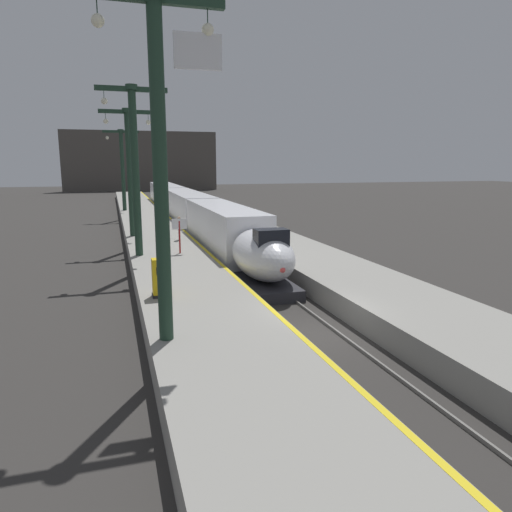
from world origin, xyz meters
TOP-DOWN VIEW (x-y plane):
  - ground_plane at (0.00, 0.00)m, footprint 260.00×260.00m
  - platform_left at (-4.05, 24.75)m, footprint 4.80×110.00m
  - platform_right at (4.05, 24.75)m, footprint 4.80×110.00m
  - platform_left_safety_stripe at (-1.77, 24.75)m, footprint 0.20×107.80m
  - rail_main_left at (-0.75, 27.50)m, footprint 0.08×110.00m
  - rail_main_right at (0.75, 27.50)m, footprint 0.08×110.00m
  - highspeed_train_main at (0.00, 31.37)m, footprint 2.92×56.30m
  - station_column_near at (-5.85, -1.55)m, footprint 4.00×0.68m
  - station_column_mid at (-5.90, 12.83)m, footprint 4.00×0.68m
  - station_column_far at (-5.90, 20.92)m, footprint 4.00×0.68m
  - station_column_distant at (-5.90, 41.69)m, footprint 4.00×0.68m
  - passenger_near_edge at (-2.79, 17.86)m, footprint 0.26×0.57m
  - rolling_suitcase at (-4.03, 18.24)m, footprint 0.40×0.22m
  - ticket_machine_yellow at (-5.55, 3.36)m, footprint 0.76×0.62m
  - departure_info_board at (-3.47, 12.75)m, footprint 0.90×0.10m
  - terminus_back_wall at (0.00, 102.00)m, footprint 36.00×2.00m

SIDE VIEW (x-z plane):
  - ground_plane at x=0.00m, z-range 0.00..0.00m
  - rail_main_left at x=-0.75m, z-range 0.00..0.12m
  - rail_main_right at x=0.75m, z-range 0.00..0.12m
  - platform_left at x=-4.05m, z-range 0.00..1.05m
  - platform_right at x=4.05m, z-range 0.00..1.05m
  - platform_left_safety_stripe at x=-1.77m, z-range 1.05..1.06m
  - rolling_suitcase at x=-4.03m, z-range 0.86..1.85m
  - ticket_machine_yellow at x=-5.55m, z-range 0.99..2.59m
  - highspeed_train_main at x=0.00m, z-range 0.16..3.76m
  - passenger_near_edge at x=-2.79m, z-range 1.19..2.88m
  - departure_info_board at x=-3.47m, z-range 1.50..3.62m
  - station_column_distant at x=-5.90m, z-range 1.98..11.21m
  - station_column_far at x=-5.90m, z-range 1.99..11.34m
  - station_column_mid at x=-5.90m, z-range 2.00..11.78m
  - terminus_back_wall at x=0.00m, z-range 0.00..14.00m
  - station_column_near at x=-5.85m, z-range 2.12..12.26m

